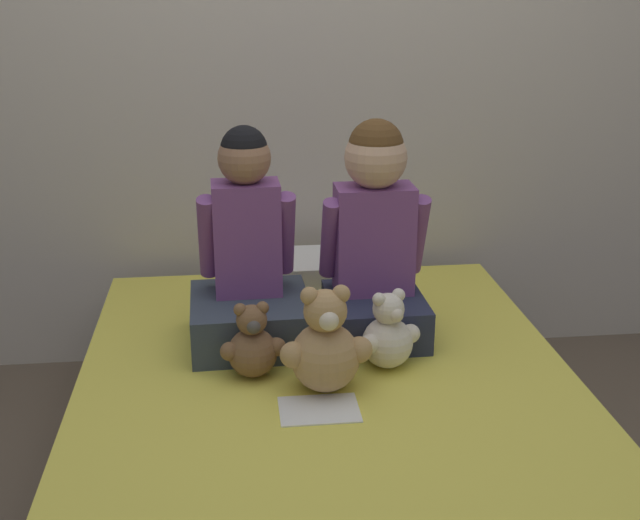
% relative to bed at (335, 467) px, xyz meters
% --- Properties ---
extents(wall_behind_bed, '(8.00, 0.06, 2.50)m').
position_rel_bed_xyz_m(wall_behind_bed, '(0.00, 1.14, 1.06)').
color(wall_behind_bed, beige).
rests_on(wall_behind_bed, ground_plane).
extents(bed, '(1.43, 2.05, 0.39)m').
position_rel_bed_xyz_m(bed, '(0.00, 0.00, 0.00)').
color(bed, '#473828').
rests_on(bed, ground_plane).
extents(child_on_left, '(0.37, 0.36, 0.67)m').
position_rel_bed_xyz_m(child_on_left, '(-0.21, 0.43, 0.44)').
color(child_on_left, '#384251').
rests_on(child_on_left, bed).
extents(child_on_right, '(0.33, 0.33, 0.68)m').
position_rel_bed_xyz_m(child_on_right, '(0.18, 0.44, 0.50)').
color(child_on_right, '#282D47').
rests_on(child_on_right, bed).
extents(teddy_bear_held_by_left_child, '(0.19, 0.14, 0.22)m').
position_rel_bed_xyz_m(teddy_bear_held_by_left_child, '(-0.21, 0.19, 0.29)').
color(teddy_bear_held_by_left_child, brown).
rests_on(teddy_bear_held_by_left_child, bed).
extents(teddy_bear_held_by_right_child, '(0.19, 0.15, 0.24)m').
position_rel_bed_xyz_m(teddy_bear_held_by_right_child, '(0.18, 0.20, 0.29)').
color(teddy_bear_held_by_right_child, silver).
rests_on(teddy_bear_held_by_right_child, bed).
extents(teddy_bear_between_children, '(0.25, 0.19, 0.30)m').
position_rel_bed_xyz_m(teddy_bear_between_children, '(-0.02, 0.09, 0.32)').
color(teddy_bear_between_children, tan).
rests_on(teddy_bear_between_children, bed).
extents(pillow_at_headboard, '(0.51, 0.27, 0.11)m').
position_rel_bed_xyz_m(pillow_at_headboard, '(0.00, 0.86, 0.25)').
color(pillow_at_headboard, white).
rests_on(pillow_at_headboard, bed).
extents(sign_card, '(0.21, 0.15, 0.00)m').
position_rel_bed_xyz_m(sign_card, '(-0.05, -0.02, 0.20)').
color(sign_card, white).
rests_on(sign_card, bed).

